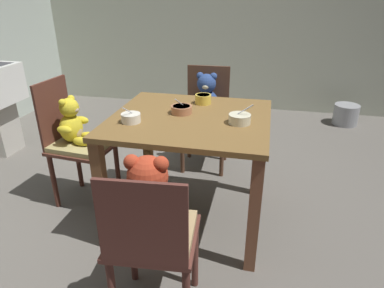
{
  "coord_description": "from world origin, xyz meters",
  "views": [
    {
      "loc": [
        0.44,
        -1.94,
        1.49
      ],
      "look_at": [
        0.0,
        0.05,
        0.54
      ],
      "focal_mm": 31.9,
      "sensor_mm": 36.0,
      "label": 1
    }
  ],
  "objects_px": {
    "porridge_bowl_cream_near_right": "(240,119)",
    "metal_pail": "(346,115)",
    "dining_table": "(190,135)",
    "teddy_chair_far_center": "(206,105)",
    "teddy_chair_near_left": "(75,135)",
    "porridge_bowl_terracotta_center": "(181,109)",
    "porridge_bowl_yellow_far_center": "(203,99)",
    "porridge_bowl_white_near_left": "(131,118)",
    "teddy_chair_near_front": "(151,218)"
  },
  "relations": [
    {
      "from": "teddy_chair_far_center",
      "to": "porridge_bowl_white_near_left",
      "type": "relative_size",
      "value": 7.17
    },
    {
      "from": "porridge_bowl_terracotta_center",
      "to": "teddy_chair_far_center",
      "type": "bearing_deg",
      "value": 88.3
    },
    {
      "from": "porridge_bowl_terracotta_center",
      "to": "teddy_chair_near_left",
      "type": "bearing_deg",
      "value": -179.73
    },
    {
      "from": "dining_table",
      "to": "porridge_bowl_yellow_far_center",
      "type": "xyz_separation_m",
      "value": [
        0.03,
        0.27,
        0.16
      ]
    },
    {
      "from": "dining_table",
      "to": "teddy_chair_near_front",
      "type": "bearing_deg",
      "value": -89.39
    },
    {
      "from": "porridge_bowl_cream_near_right",
      "to": "metal_pail",
      "type": "xyz_separation_m",
      "value": [
        1.08,
        2.2,
        -0.67
      ]
    },
    {
      "from": "dining_table",
      "to": "porridge_bowl_cream_near_right",
      "type": "distance_m",
      "value": 0.35
    },
    {
      "from": "dining_table",
      "to": "porridge_bowl_yellow_far_center",
      "type": "height_order",
      "value": "porridge_bowl_yellow_far_center"
    },
    {
      "from": "teddy_chair_far_center",
      "to": "porridge_bowl_cream_near_right",
      "type": "bearing_deg",
      "value": 20.24
    },
    {
      "from": "porridge_bowl_white_near_left",
      "to": "dining_table",
      "type": "bearing_deg",
      "value": 27.94
    },
    {
      "from": "teddy_chair_far_center",
      "to": "porridge_bowl_white_near_left",
      "type": "height_order",
      "value": "teddy_chair_far_center"
    },
    {
      "from": "teddy_chair_near_front",
      "to": "teddy_chair_far_center",
      "type": "bearing_deg",
      "value": -3.13
    },
    {
      "from": "teddy_chair_near_left",
      "to": "porridge_bowl_yellow_far_center",
      "type": "bearing_deg",
      "value": 19.47
    },
    {
      "from": "teddy_chair_near_left",
      "to": "teddy_chair_far_center",
      "type": "relative_size",
      "value": 1.05
    },
    {
      "from": "porridge_bowl_white_near_left",
      "to": "porridge_bowl_yellow_far_center",
      "type": "bearing_deg",
      "value": 51.63
    },
    {
      "from": "porridge_bowl_terracotta_center",
      "to": "porridge_bowl_cream_near_right",
      "type": "height_order",
      "value": "porridge_bowl_cream_near_right"
    },
    {
      "from": "dining_table",
      "to": "teddy_chair_near_front",
      "type": "xyz_separation_m",
      "value": [
        0.01,
        -0.8,
        -0.05
      ]
    },
    {
      "from": "teddy_chair_near_front",
      "to": "metal_pail",
      "type": "height_order",
      "value": "teddy_chair_near_front"
    },
    {
      "from": "teddy_chair_near_front",
      "to": "porridge_bowl_yellow_far_center",
      "type": "height_order",
      "value": "teddy_chair_near_front"
    },
    {
      "from": "dining_table",
      "to": "teddy_chair_far_center",
      "type": "relative_size",
      "value": 1.12
    },
    {
      "from": "porridge_bowl_white_near_left",
      "to": "teddy_chair_far_center",
      "type": "bearing_deg",
      "value": 74.31
    },
    {
      "from": "dining_table",
      "to": "teddy_chair_near_left",
      "type": "relative_size",
      "value": 1.07
    },
    {
      "from": "metal_pail",
      "to": "dining_table",
      "type": "bearing_deg",
      "value": -122.89
    },
    {
      "from": "teddy_chair_far_center",
      "to": "porridge_bowl_white_near_left",
      "type": "distance_m",
      "value": 1.04
    },
    {
      "from": "dining_table",
      "to": "porridge_bowl_yellow_far_center",
      "type": "relative_size",
      "value": 8.84
    },
    {
      "from": "teddy_chair_near_front",
      "to": "teddy_chair_far_center",
      "type": "relative_size",
      "value": 1.02
    },
    {
      "from": "dining_table",
      "to": "teddy_chair_near_left",
      "type": "xyz_separation_m",
      "value": [
        -0.85,
        0.05,
        -0.09
      ]
    },
    {
      "from": "porridge_bowl_white_near_left",
      "to": "teddy_chair_near_front",
      "type": "bearing_deg",
      "value": -62.47
    },
    {
      "from": "teddy_chair_near_front",
      "to": "porridge_bowl_white_near_left",
      "type": "relative_size",
      "value": 7.29
    },
    {
      "from": "teddy_chair_near_front",
      "to": "porridge_bowl_white_near_left",
      "type": "height_order",
      "value": "teddy_chair_near_front"
    },
    {
      "from": "teddy_chair_near_front",
      "to": "porridge_bowl_cream_near_right",
      "type": "height_order",
      "value": "teddy_chair_near_front"
    },
    {
      "from": "teddy_chair_near_left",
      "to": "porridge_bowl_terracotta_center",
      "type": "bearing_deg",
      "value": 5.29
    },
    {
      "from": "teddy_chair_near_left",
      "to": "teddy_chair_far_center",
      "type": "distance_m",
      "value": 1.11
    },
    {
      "from": "teddy_chair_near_left",
      "to": "porridge_bowl_white_near_left",
      "type": "distance_m",
      "value": 0.62
    },
    {
      "from": "teddy_chair_near_front",
      "to": "porridge_bowl_yellow_far_center",
      "type": "relative_size",
      "value": 8.05
    },
    {
      "from": "teddy_chair_far_center",
      "to": "porridge_bowl_terracotta_center",
      "type": "distance_m",
      "value": 0.79
    },
    {
      "from": "teddy_chair_near_left",
      "to": "porridge_bowl_cream_near_right",
      "type": "relative_size",
      "value": 6.58
    },
    {
      "from": "teddy_chair_near_left",
      "to": "porridge_bowl_white_near_left",
      "type": "xyz_separation_m",
      "value": [
        0.53,
        -0.22,
        0.25
      ]
    },
    {
      "from": "teddy_chair_near_left",
      "to": "metal_pail",
      "type": "relative_size",
      "value": 3.23
    },
    {
      "from": "dining_table",
      "to": "metal_pail",
      "type": "bearing_deg",
      "value": 57.11
    },
    {
      "from": "porridge_bowl_terracotta_center",
      "to": "porridge_bowl_white_near_left",
      "type": "xyz_separation_m",
      "value": [
        -0.25,
        -0.22,
        0.0
      ]
    },
    {
      "from": "porridge_bowl_white_near_left",
      "to": "metal_pail",
      "type": "bearing_deg",
      "value": 53.58
    },
    {
      "from": "teddy_chair_near_left",
      "to": "porridge_bowl_yellow_far_center",
      "type": "relative_size",
      "value": 8.29
    },
    {
      "from": "dining_table",
      "to": "porridge_bowl_yellow_far_center",
      "type": "bearing_deg",
      "value": 83.91
    },
    {
      "from": "porridge_bowl_cream_near_right",
      "to": "porridge_bowl_white_near_left",
      "type": "relative_size",
      "value": 1.14
    },
    {
      "from": "teddy_chair_far_center",
      "to": "porridge_bowl_terracotta_center",
      "type": "bearing_deg",
      "value": -3.82
    },
    {
      "from": "porridge_bowl_cream_near_right",
      "to": "porridge_bowl_yellow_far_center",
      "type": "xyz_separation_m",
      "value": [
        -0.28,
        0.32,
        0.0
      ]
    },
    {
      "from": "teddy_chair_near_front",
      "to": "porridge_bowl_terracotta_center",
      "type": "distance_m",
      "value": 0.88
    },
    {
      "from": "dining_table",
      "to": "teddy_chair_near_left",
      "type": "distance_m",
      "value": 0.86
    },
    {
      "from": "teddy_chair_near_left",
      "to": "porridge_bowl_yellow_far_center",
      "type": "xyz_separation_m",
      "value": [
        0.88,
        0.23,
        0.26
      ]
    }
  ]
}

